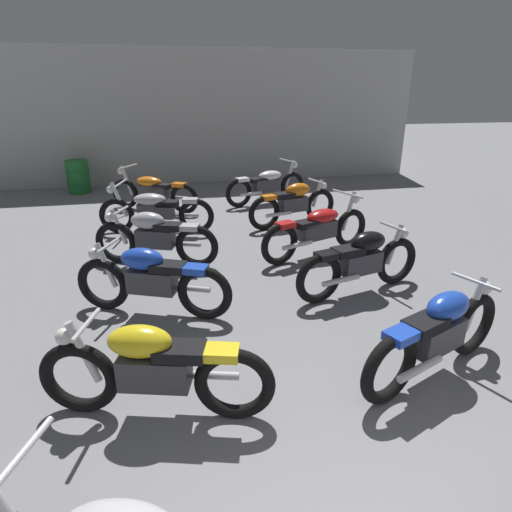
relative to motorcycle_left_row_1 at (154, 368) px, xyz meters
The scene contains 12 objects.
back_wall 9.76m from the motorcycle_left_row_1, 82.41° to the left, with size 12.62×0.24×3.60m, color #B2B2AD.
motorcycle_left_row_1 is the anchor object (origin of this frame).
motorcycle_left_row_2 1.77m from the motorcycle_left_row_1, 91.71° to the left, with size 1.86×0.87×0.88m.
motorcycle_left_row_3 3.35m from the motorcycle_left_row_1, 90.52° to the left, with size 1.89×0.80×0.88m.
motorcycle_left_row_4 4.94m from the motorcycle_left_row_1, 90.44° to the left, with size 2.14×0.76×0.97m.
motorcycle_left_row_5 6.56m from the motorcycle_left_row_1, 90.89° to the left, with size 1.92×1.22×0.97m.
motorcycle_right_row_1 2.58m from the motorcycle_left_row_1, ahead, with size 1.86×0.85×0.88m.
motorcycle_right_row_2 3.20m from the motorcycle_left_row_1, 34.16° to the left, with size 1.93×0.70×0.88m.
motorcycle_right_row_3 4.11m from the motorcycle_left_row_1, 51.55° to the left, with size 2.07×0.98×0.97m.
motorcycle_right_row_4 5.54m from the motorcycle_left_row_1, 61.56° to the left, with size 1.93×0.71×0.88m.
motorcycle_right_row_5 7.16m from the motorcycle_left_row_1, 69.35° to the left, with size 2.08×0.94×0.97m.
oil_drum 9.03m from the motorcycle_left_row_1, 103.13° to the left, with size 0.59×0.59×0.85m.
Camera 1 is at (-1.05, -0.56, 2.58)m, focal length 29.71 mm.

